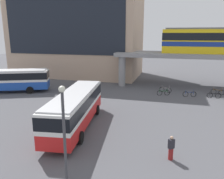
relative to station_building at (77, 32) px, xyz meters
The scene contains 12 objects.
ground_plane 20.16m from the station_building, 56.06° to the right, with size 120.00×120.00×0.00m, color #515156.
station_building is the anchor object (origin of this frame).
bus_main 28.45m from the station_building, 67.17° to the right, with size 3.99×11.28×3.22m.
bus_secondary 17.92m from the station_building, 103.08° to the right, with size 11.16×6.62×3.22m.
bicycle_silver 22.32m from the station_building, 30.00° to the right, with size 1.73×0.57×1.04m.
bicycle_brown 28.07m from the station_building, 21.16° to the right, with size 1.68×0.73×1.04m.
bicycle_black 28.24m from the station_building, 26.17° to the right, with size 1.79×0.22×1.04m.
bicycle_blue 25.71m from the station_building, 29.56° to the right, with size 1.77×0.41×1.04m.
bicycle_green 23.09m from the station_building, 34.57° to the right, with size 1.71×0.64×1.04m.
pedestrian_walking_across 35.52m from the station_building, 56.53° to the right, with size 0.47×0.47×1.70m.
pedestrian_waiting_near_stop 19.90m from the station_building, 61.52° to the right, with size 0.32×0.42×1.82m.
lamp_post 35.88m from the station_building, 67.81° to the right, with size 0.36×0.36×5.63m.
Camera 1 is at (8.79, -18.20, 8.26)m, focal length 36.74 mm.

